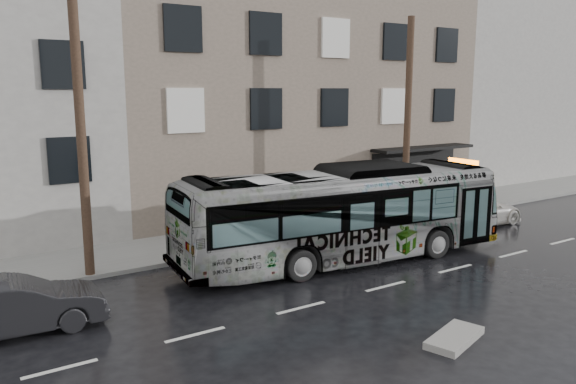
% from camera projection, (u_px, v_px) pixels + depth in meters
% --- Properties ---
extents(ground, '(120.00, 120.00, 0.00)m').
position_uv_depth(ground, '(336.00, 266.00, 19.50)').
color(ground, black).
rests_on(ground, ground).
extents(sidewalk, '(90.00, 3.60, 0.15)m').
position_uv_depth(sidewalk, '(264.00, 234.00, 23.52)').
color(sidewalk, gray).
rests_on(sidewalk, ground).
extents(building_taupe, '(20.00, 12.00, 11.00)m').
position_uv_depth(building_taupe, '(269.00, 99.00, 31.66)').
color(building_taupe, gray).
rests_on(building_taupe, ground).
extents(building_filler, '(18.00, 12.00, 12.00)m').
position_uv_depth(building_filler, '(486.00, 90.00, 41.81)').
color(building_filler, '#AFACA5').
rests_on(building_filler, ground).
extents(utility_pole_front, '(0.30, 0.30, 9.00)m').
position_uv_depth(utility_pole_front, '(407.00, 121.00, 24.88)').
color(utility_pole_front, '#493324').
rests_on(utility_pole_front, sidewalk).
extents(utility_pole_rear, '(0.30, 0.30, 9.00)m').
position_uv_depth(utility_pole_rear, '(81.00, 135.00, 17.35)').
color(utility_pole_rear, '#493324').
rests_on(utility_pole_rear, sidewalk).
extents(sign_post, '(0.06, 0.06, 2.40)m').
position_uv_depth(sign_post, '(422.00, 192.00, 26.07)').
color(sign_post, slate).
rests_on(sign_post, sidewalk).
extents(bus, '(12.42, 4.15, 3.39)m').
position_uv_depth(bus, '(343.00, 214.00, 19.77)').
color(bus, '#B2B2B2').
rests_on(bus, ground).
extents(white_sedan, '(4.74, 1.94, 1.37)m').
position_uv_depth(white_sedan, '(477.00, 210.00, 25.18)').
color(white_sedan, beige).
rests_on(white_sedan, ground).
extents(dark_sedan, '(4.38, 1.73, 1.42)m').
position_uv_depth(dark_sedan, '(15.00, 307.00, 13.94)').
color(dark_sedan, black).
rests_on(dark_sedan, ground).
extents(slush_pile, '(1.96, 1.30, 0.18)m').
position_uv_depth(slush_pile, '(455.00, 338.00, 13.62)').
color(slush_pile, gray).
rests_on(slush_pile, ground).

